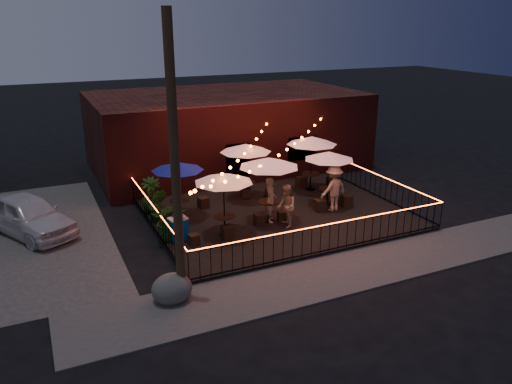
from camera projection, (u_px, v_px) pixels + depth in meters
ground at (300, 234)px, 18.87m from camera, size 110.00×110.00×0.00m
patio at (276, 215)px, 20.56m from camera, size 10.00×8.00×0.15m
sidewalk at (350, 271)px, 16.08m from camera, size 18.00×2.50×0.05m
brick_building at (226, 130)px, 27.18m from camera, size 14.00×8.00×4.00m
utility_pole at (175, 167)px, 13.19m from camera, size 0.26×0.26×8.00m
fence_front at (330, 238)px, 16.94m from camera, size 10.00×0.04×1.04m
fence_left at (155, 221)px, 18.38m from camera, size 0.04×8.00×1.04m
fence_right at (375, 185)px, 22.36m from camera, size 0.04×8.00×1.04m
festoon_lights at (257, 162)px, 19.10m from camera, size 10.02×8.72×1.32m
cafe_table_0 at (224, 179)px, 17.78m from camera, size 2.39×2.39×2.37m
cafe_table_1 at (177, 167)px, 19.48m from camera, size 2.64×2.64×2.28m
cafe_table_2 at (269, 163)px, 19.00m from camera, size 2.55×2.55×2.58m
cafe_table_3 at (246, 149)px, 21.53m from camera, size 2.84×2.84×2.47m
cafe_table_4 at (329, 156)px, 20.84m from camera, size 2.41×2.41×2.32m
cafe_table_5 at (312, 141)px, 22.60m from camera, size 3.03×3.03×2.54m
bistro_chair_0 at (194, 240)px, 17.53m from camera, size 0.39×0.39×0.41m
bistro_chair_1 at (227, 232)px, 18.10m from camera, size 0.41×0.41×0.47m
bistro_chair_2 at (161, 213)px, 19.92m from camera, size 0.41×0.41×0.43m
bistro_chair_3 at (203, 203)px, 21.04m from camera, size 0.45×0.45×0.46m
bistro_chair_4 at (259, 219)px, 19.28m from camera, size 0.38×0.38×0.44m
bistro_chair_5 at (282, 216)px, 19.65m from camera, size 0.40×0.40×0.41m
bistro_chair_6 at (246, 193)px, 22.23m from camera, size 0.47×0.47×0.47m
bistro_chair_7 at (269, 192)px, 22.34m from camera, size 0.44×0.44×0.41m
bistro_chair_8 at (320, 205)px, 20.67m from camera, size 0.46×0.46×0.49m
bistro_chair_9 at (346, 201)px, 21.18m from camera, size 0.46×0.46×0.50m
bistro_chair_10 at (301, 182)px, 23.63m from camera, size 0.44×0.44×0.50m
bistro_chair_11 at (331, 182)px, 23.61m from camera, size 0.56×0.56×0.51m
patron_a at (271, 200)px, 19.40m from camera, size 0.65×0.77×1.80m
patron_b at (286, 206)px, 18.91m from camera, size 0.81×0.94×1.68m
patron_c at (334, 188)px, 20.52m from camera, size 1.34×0.91×1.92m
potted_shrub_a at (170, 220)px, 17.92m from camera, size 1.57×1.45×1.45m
potted_shrub_b at (158, 205)px, 19.49m from camera, size 0.93×0.86×1.36m
potted_shrub_c at (151, 195)px, 20.40m from camera, size 0.85×0.85×1.45m
cooler at (178, 229)px, 17.89m from camera, size 0.70×0.54×0.85m
boulder at (172, 289)px, 14.25m from camera, size 1.20×1.08×0.80m
car_white at (28, 215)px, 18.67m from camera, size 3.65×4.71×1.50m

